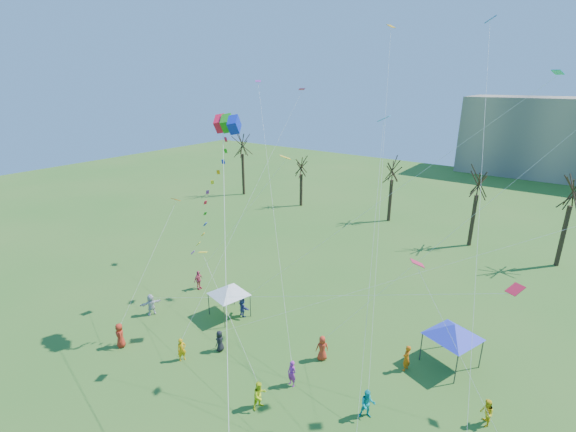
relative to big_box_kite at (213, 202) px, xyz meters
The scene contains 7 objects.
ground 13.83m from the big_box_kite, 41.61° to the right, with size 160.00×160.00×0.00m, color #306C22.
bare_tree_row 31.58m from the big_box_kite, 70.68° to the left, with size 71.01×8.21×10.74m.
big_box_kite is the anchor object (origin of this frame).
canopy_tent_white 8.13m from the big_box_kite, 113.71° to the left, with size 3.60×3.60×2.78m.
canopy_tent_blue 18.14m from the big_box_kite, 22.60° to the left, with size 3.86×3.86×3.09m.
festival_crowd 11.56m from the big_box_kite, 10.39° to the right, with size 26.79×10.46×1.86m.
small_kites_aloft 10.62m from the big_box_kite, 32.77° to the left, with size 30.41×18.88×33.28m.
Camera 1 is at (12.69, -11.94, 18.15)m, focal length 25.00 mm.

